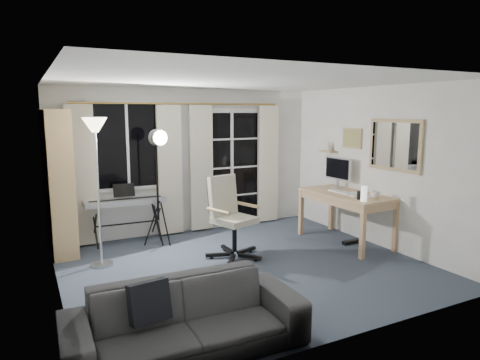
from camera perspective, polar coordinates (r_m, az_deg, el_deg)
name	(u,v)px	position (r m, az deg, el deg)	size (l,w,h in m)	color
floor	(245,267)	(5.76, 0.70, -11.58)	(4.50, 4.00, 0.02)	#323849
window	(127,146)	(6.91, -14.82, 4.46)	(1.20, 0.08, 1.40)	white
french_door	(231,169)	(7.55, -1.21, 1.51)	(1.32, 0.09, 2.11)	white
curtains	(185,169)	(7.12, -7.34, 1.53)	(3.60, 0.07, 2.13)	gold
bookshelf	(56,186)	(6.59, -23.34, -0.80)	(0.37, 0.97, 2.05)	tan
torchiere_lamp	(96,148)	(5.76, -18.67, 4.12)	(0.41, 0.41, 1.95)	#B2B2B7
keyboard_piano	(126,202)	(6.74, -15.02, -2.89)	(1.21, 0.62, 0.87)	black
studio_light	(158,151)	(6.39, -10.86, 3.77)	(0.38, 0.39, 1.81)	black
office_chair	(228,209)	(6.01, -1.63, -3.92)	(0.79, 0.75, 1.14)	black
desk	(346,199)	(6.79, 13.96, -2.49)	(0.79, 1.50, 0.79)	tan
monitor	(338,169)	(7.18, 12.92, 1.38)	(0.19, 0.57, 0.49)	silver
desk_clutter	(353,207)	(6.59, 14.88, -3.52)	(0.45, 0.90, 1.00)	white
mug	(375,194)	(6.46, 17.58, -1.76)	(0.13, 0.10, 0.13)	silver
wall_mirror	(395,145)	(6.49, 19.95, 4.38)	(0.04, 0.94, 0.74)	tan
framed_print	(352,138)	(7.13, 14.72, 5.41)	(0.03, 0.42, 0.32)	tan
wall_shelf	(329,148)	(7.48, 11.72, 4.20)	(0.16, 0.30, 0.18)	tan
sofa	(186,308)	(3.78, -7.23, -16.54)	(2.03, 0.65, 0.78)	#2A2B2D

